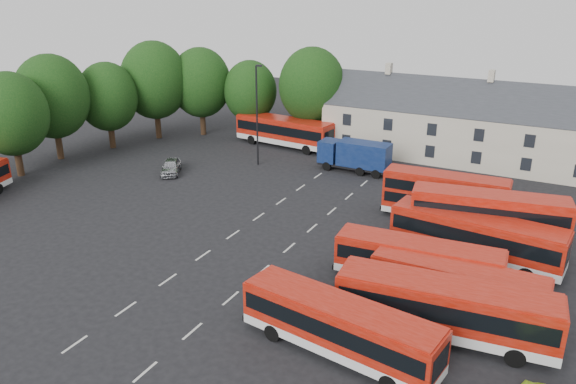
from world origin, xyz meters
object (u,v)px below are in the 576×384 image
object	(u,v)px
box_truck	(355,155)
bus_dd_south	(488,218)
bus_row_a	(339,324)
silver_car	(171,166)
lamppost	(257,113)

from	to	relation	value
box_truck	bus_dd_south	bearing A→B (deg)	-39.25
bus_row_a	bus_dd_south	world-z (taller)	bus_dd_south
silver_car	bus_row_a	bearing A→B (deg)	-66.81
bus_dd_south	lamppost	xyz separation A→B (m)	(-25.26, 9.99, 3.15)
bus_dd_south	silver_car	bearing A→B (deg)	164.54
lamppost	bus_row_a	bearing A→B (deg)	-52.18
bus_row_a	silver_car	xyz separation A→B (m)	(-26.95, 19.66, -1.14)
bus_row_a	lamppost	bearing A→B (deg)	136.37
bus_dd_south	lamppost	bearing A→B (deg)	148.84
silver_car	lamppost	xyz separation A→B (m)	(6.46, 6.73, 4.95)
lamppost	silver_car	bearing A→B (deg)	-133.86
bus_row_a	silver_car	world-z (taller)	bus_row_a
bus_row_a	silver_car	bearing A→B (deg)	152.44
box_truck	silver_car	distance (m)	19.08
bus_row_a	bus_dd_south	bearing A→B (deg)	82.31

